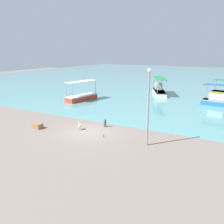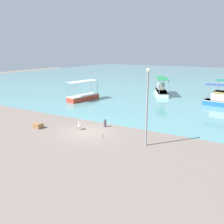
{
  "view_description": "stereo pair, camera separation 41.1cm",
  "coord_description": "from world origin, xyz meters",
  "px_view_note": "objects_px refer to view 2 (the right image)",
  "views": [
    {
      "loc": [
        11.99,
        -17.14,
        7.03
      ],
      "look_at": [
        0.84,
        2.67,
        1.34
      ],
      "focal_mm": 40.0,
      "sensor_mm": 36.0,
      "label": 1
    },
    {
      "loc": [
        12.34,
        -16.93,
        7.03
      ],
      "look_at": [
        0.84,
        2.67,
        1.34
      ],
      "focal_mm": 40.0,
      "sensor_mm": 36.0,
      "label": 2
    }
  ],
  "objects_px": {
    "mooring_bollard": "(105,123)",
    "cargo_crate": "(38,125)",
    "fishing_boat_near_left": "(83,96)",
    "glass_bottle": "(103,136)",
    "fishing_boat_outer": "(161,91)",
    "lamp_post": "(147,103)",
    "pelican": "(80,126)"
  },
  "relations": [
    {
      "from": "fishing_boat_near_left",
      "to": "glass_bottle",
      "type": "relative_size",
      "value": 19.43
    },
    {
      "from": "mooring_bollard",
      "to": "cargo_crate",
      "type": "distance_m",
      "value": 6.19
    },
    {
      "from": "fishing_boat_outer",
      "to": "lamp_post",
      "type": "xyz_separation_m",
      "value": [
        6.4,
        -21.42,
        2.58
      ]
    },
    {
      "from": "cargo_crate",
      "to": "glass_bottle",
      "type": "bearing_deg",
      "value": 7.54
    },
    {
      "from": "lamp_post",
      "to": "fishing_boat_outer",
      "type": "bearing_deg",
      "value": 106.63
    },
    {
      "from": "glass_bottle",
      "to": "lamp_post",
      "type": "bearing_deg",
      "value": 1.95
    },
    {
      "from": "lamp_post",
      "to": "mooring_bollard",
      "type": "height_order",
      "value": "lamp_post"
    },
    {
      "from": "fishing_boat_near_left",
      "to": "mooring_bollard",
      "type": "relative_size",
      "value": 6.92
    },
    {
      "from": "cargo_crate",
      "to": "fishing_boat_outer",
      "type": "bearing_deg",
      "value": 80.12
    },
    {
      "from": "mooring_bollard",
      "to": "cargo_crate",
      "type": "bearing_deg",
      "value": -146.85
    },
    {
      "from": "fishing_boat_near_left",
      "to": "cargo_crate",
      "type": "bearing_deg",
      "value": -71.56
    },
    {
      "from": "fishing_boat_outer",
      "to": "fishing_boat_near_left",
      "type": "bearing_deg",
      "value": -129.31
    },
    {
      "from": "fishing_boat_outer",
      "to": "cargo_crate",
      "type": "bearing_deg",
      "value": -99.88
    },
    {
      "from": "fishing_boat_outer",
      "to": "pelican",
      "type": "relative_size",
      "value": 7.69
    },
    {
      "from": "mooring_bollard",
      "to": "glass_bottle",
      "type": "bearing_deg",
      "value": -61.49
    },
    {
      "from": "fishing_boat_outer",
      "to": "cargo_crate",
      "type": "relative_size",
      "value": 7.19
    },
    {
      "from": "lamp_post",
      "to": "mooring_bollard",
      "type": "xyz_separation_m",
      "value": [
        -5.12,
        2.39,
        -2.83
      ]
    },
    {
      "from": "fishing_boat_near_left",
      "to": "pelican",
      "type": "height_order",
      "value": "fishing_boat_near_left"
    },
    {
      "from": "pelican",
      "to": "lamp_post",
      "type": "height_order",
      "value": "lamp_post"
    },
    {
      "from": "lamp_post",
      "to": "fishing_boat_near_left",
      "type": "bearing_deg",
      "value": 141.44
    },
    {
      "from": "fishing_boat_outer",
      "to": "cargo_crate",
      "type": "height_order",
      "value": "fishing_boat_outer"
    },
    {
      "from": "fishing_boat_near_left",
      "to": "glass_bottle",
      "type": "height_order",
      "value": "fishing_boat_near_left"
    },
    {
      "from": "lamp_post",
      "to": "glass_bottle",
      "type": "bearing_deg",
      "value": -178.05
    },
    {
      "from": "fishing_boat_near_left",
      "to": "glass_bottle",
      "type": "xyz_separation_m",
      "value": [
        10.73,
        -11.67,
        -0.45
      ]
    },
    {
      "from": "lamp_post",
      "to": "glass_bottle",
      "type": "distance_m",
      "value": 4.89
    },
    {
      "from": "mooring_bollard",
      "to": "cargo_crate",
      "type": "relative_size",
      "value": 0.89
    },
    {
      "from": "fishing_boat_outer",
      "to": "glass_bottle",
      "type": "height_order",
      "value": "fishing_boat_outer"
    },
    {
      "from": "fishing_boat_near_left",
      "to": "lamp_post",
      "type": "bearing_deg",
      "value": -38.56
    },
    {
      "from": "fishing_boat_outer",
      "to": "glass_bottle",
      "type": "distance_m",
      "value": 21.71
    },
    {
      "from": "pelican",
      "to": "mooring_bollard",
      "type": "bearing_deg",
      "value": 50.21
    },
    {
      "from": "mooring_bollard",
      "to": "pelican",
      "type": "bearing_deg",
      "value": -129.79
    },
    {
      "from": "pelican",
      "to": "lamp_post",
      "type": "xyz_separation_m",
      "value": [
        6.67,
        -0.53,
        2.86
      ]
    }
  ]
}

